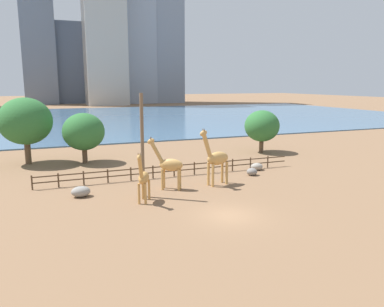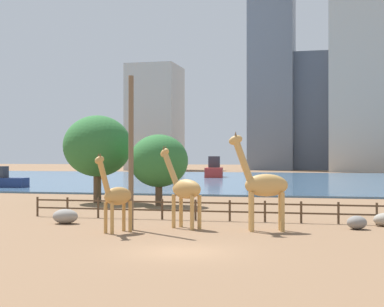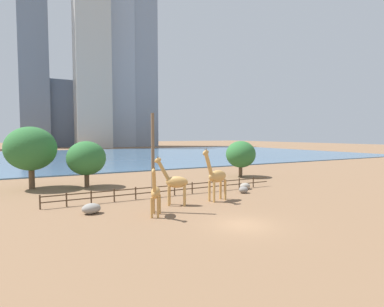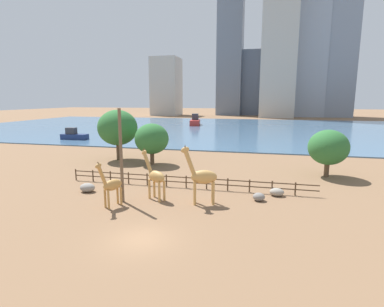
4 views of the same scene
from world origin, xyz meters
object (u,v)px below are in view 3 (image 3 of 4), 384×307
Objects in this scene: giraffe_companion at (216,176)px; boulder_by_pole at (91,209)px; boulder_near_fence at (245,186)px; giraffe_tall at (175,182)px; boat_sailboat at (26,152)px; tree_center_broad at (241,154)px; utility_pole at (153,163)px; tree_left_large at (31,149)px; boulder_small at (243,190)px; tree_right_tall at (86,158)px; giraffe_young at (155,193)px.

giraffe_companion is 12.02m from boulder_by_pole.
boulder_by_pole is (-18.38, -3.04, 0.06)m from boulder_near_fence.
giraffe_tall reaches higher than boat_sailboat.
boat_sailboat is at bearing 108.57° from boulder_near_fence.
boat_sailboat reaches higher than boulder_by_pole.
utility_pole is at bearing -144.99° from tree_center_broad.
giraffe_tall is 0.50× the size of boat_sailboat.
tree_center_broad is at bearing -112.85° from giraffe_tall.
tree_left_large is 60.81m from boat_sailboat.
giraffe_tall is 7.64m from boulder_by_pole.
utility_pole is 78.85m from boat_sailboat.
giraffe_tall is 9.66m from boulder_small.
boulder_by_pole is 0.27× the size of tree_right_tall.
boat_sailboat reaches higher than boulder_small.
giraffe_companion reaches higher than giraffe_tall.
tree_right_tall is (-5.69, 14.15, 1.44)m from giraffe_tall.
tree_right_tall reaches higher than giraffe_companion.
utility_pole reaches higher than tree_center_broad.
boulder_by_pole is at bearing 26.86° from giraffe_tall.
tree_left_large is at bearing 163.05° from tree_right_tall.
giraffe_young reaches higher than boulder_near_fence.
giraffe_tall is at bearing 0.59° from boat_sailboat.
boulder_small is at bearing -172.09° from giraffe_companion.
boulder_by_pole reaches higher than boulder_near_fence.
tree_center_broad is at bearing -7.02° from tree_left_large.
giraffe_tall is at bearing -143.83° from tree_center_broad.
tree_center_broad is (12.63, 12.67, 1.06)m from giraffe_companion.
boulder_near_fence is at bearing -130.99° from giraffe_tall.
boulder_by_pole is (-7.41, 0.53, -1.76)m from giraffe_tall.
tree_left_large is at bearing -58.86° from giraffe_companion.
tree_right_tall is at bearing -37.09° from giraffe_tall.
giraffe_young is at bearing -80.83° from tree_right_tall.
boulder_by_pole is 76.43m from boat_sailboat.
giraffe_young is at bearing -36.38° from boulder_by_pole.
tree_right_tall is at bearing 82.81° from boulder_by_pole.
boulder_small is (12.29, 4.48, -1.56)m from giraffe_young.
boulder_by_pole is 0.17× the size of boat_sailboat.
giraffe_companion is 3.46× the size of boulder_by_pole.
giraffe_young reaches higher than boat_sailboat.
utility_pole is 1.45× the size of tree_right_tall.
boulder_small is (4.91, 1.96, -2.10)m from giraffe_companion.
giraffe_young is at bearing -142.79° from tree_center_broad.
boat_sailboat is (-13.59, 76.71, -0.68)m from giraffe_tall.
tree_left_large is (-11.81, 16.01, 2.70)m from giraffe_tall.
tree_center_broad is (19.68, 13.79, -0.66)m from utility_pole.
tree_right_tall is (1.72, 13.61, 3.20)m from boulder_by_pole.
utility_pole is at bearing 57.72° from giraffe_tall.
tree_left_large reaches higher than boulder_by_pole.
utility_pole reaches higher than giraffe_young.
giraffe_tall is 21.15m from tree_center_broad.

